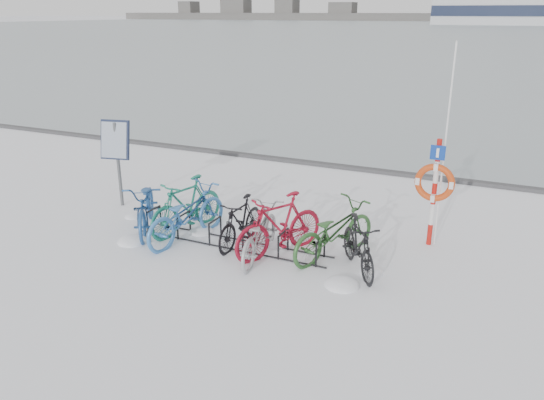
% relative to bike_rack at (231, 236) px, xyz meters
% --- Properties ---
extents(ground, '(900.00, 900.00, 0.00)m').
position_rel_bike_rack_xyz_m(ground, '(0.00, 0.00, -0.18)').
color(ground, white).
rests_on(ground, ground).
extents(ice_sheet, '(400.00, 298.00, 0.02)m').
position_rel_bike_rack_xyz_m(ice_sheet, '(0.00, 155.00, -0.17)').
color(ice_sheet, '#A1AEB6').
rests_on(ice_sheet, ground).
extents(quay_edge, '(400.00, 0.25, 0.10)m').
position_rel_bike_rack_xyz_m(quay_edge, '(0.00, 5.90, -0.13)').
color(quay_edge, '#3F3F42').
rests_on(quay_edge, ground).
extents(bike_rack, '(4.00, 0.48, 0.46)m').
position_rel_bike_rack_xyz_m(bike_rack, '(0.00, 0.00, 0.00)').
color(bike_rack, black).
rests_on(bike_rack, ground).
extents(info_board, '(0.70, 0.38, 1.99)m').
position_rel_bike_rack_xyz_m(info_board, '(-3.36, 0.85, 1.25)').
color(info_board, '#595B5E').
rests_on(info_board, ground).
extents(lifebuoy_station, '(0.72, 0.22, 3.76)m').
position_rel_bike_rack_xyz_m(lifebuoy_station, '(3.45, 1.53, 1.08)').
color(lifebuoy_station, '#B3150E').
rests_on(lifebuoy_station, ground).
extents(shoreline, '(180.00, 12.00, 9.50)m').
position_rel_bike_rack_xyz_m(shoreline, '(-122.02, 260.00, 2.61)').
color(shoreline, '#484848').
rests_on(shoreline, ground).
extents(bike_0, '(1.68, 2.14, 1.08)m').
position_rel_bike_rack_xyz_m(bike_0, '(-1.95, -0.02, 0.36)').
color(bike_0, navy).
rests_on(bike_0, ground).
extents(bike_1, '(0.97, 1.98, 1.14)m').
position_rel_bike_rack_xyz_m(bike_1, '(-1.15, 0.24, 0.39)').
color(bike_1, '#1A725D').
rests_on(bike_1, ground).
extents(bike_2, '(1.09, 2.19, 1.10)m').
position_rel_bike_rack_xyz_m(bike_2, '(-0.92, -0.12, 0.37)').
color(bike_2, '#3875BA').
rests_on(bike_2, ground).
extents(bike_3, '(0.52, 1.61, 0.96)m').
position_rel_bike_rack_xyz_m(bike_3, '(0.14, 0.12, 0.30)').
color(bike_3, black).
rests_on(bike_3, ground).
extents(bike_4, '(0.88, 1.92, 0.97)m').
position_rel_bike_rack_xyz_m(bike_4, '(0.70, -0.24, 0.30)').
color(bike_4, '#9A9DA0').
rests_on(bike_4, ground).
extents(bike_5, '(1.42, 1.98, 1.17)m').
position_rel_bike_rack_xyz_m(bike_5, '(0.99, 0.03, 0.41)').
color(bike_5, maroon).
rests_on(bike_5, ground).
extents(bike_6, '(1.48, 2.12, 1.06)m').
position_rel_bike_rack_xyz_m(bike_6, '(1.93, 0.33, 0.35)').
color(bike_6, '#2A5727').
rests_on(bike_6, ground).
extents(bike_7, '(1.28, 1.59, 0.97)m').
position_rel_bike_rack_xyz_m(bike_7, '(2.49, -0.02, 0.30)').
color(bike_7, black).
rests_on(bike_7, ground).
extents(snow_drifts, '(5.78, 1.95, 0.21)m').
position_rel_bike_rack_xyz_m(snow_drifts, '(0.30, -0.12, -0.18)').
color(snow_drifts, white).
rests_on(snow_drifts, ground).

